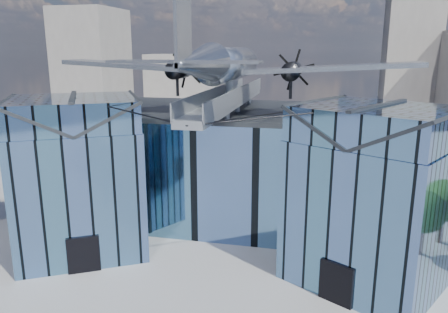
# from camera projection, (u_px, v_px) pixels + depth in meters

# --- Properties ---
(ground_plane) EXTENTS (120.00, 120.00, 0.00)m
(ground_plane) POSITION_uv_depth(u_px,v_px,m) (218.00, 255.00, 32.88)
(ground_plane) COLOR gray
(museum) EXTENTS (32.88, 24.50, 17.60)m
(museum) POSITION_uv_depth(u_px,v_px,m) (234.00, 165.00, 37.05)
(museum) COLOR #5078A4
(museum) RESTS_ON ground
(bg_towers) EXTENTS (77.00, 24.50, 26.00)m
(bg_towers) POSITION_uv_depth(u_px,v_px,m) (293.00, 78.00, 77.90)
(bg_towers) COLOR gray
(bg_towers) RESTS_ON ground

